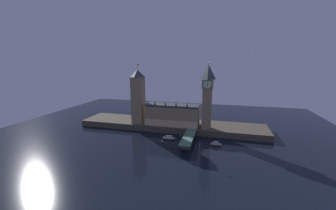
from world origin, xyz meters
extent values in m
plane|color=black|center=(0.00, 0.00, 0.00)|extent=(400.00, 400.00, 0.00)
cube|color=#4C4438|center=(0.00, 39.00, 3.47)|extent=(220.00, 42.00, 6.94)
cube|color=#8E7A56|center=(3.53, 30.63, 17.78)|extent=(60.96, 20.26, 21.68)
cube|color=#D5B989|center=(3.53, 20.38, 10.84)|extent=(60.96, 0.20, 7.81)
cube|color=#383D42|center=(3.53, 30.63, 29.82)|extent=(60.96, 18.64, 2.40)
cone|color=#383D42|center=(-14.76, 22.02, 33.41)|extent=(2.40, 2.40, 4.77)
cone|color=#383D42|center=(-2.57, 22.02, 33.41)|extent=(2.40, 2.40, 4.77)
cone|color=#383D42|center=(9.63, 22.02, 33.41)|extent=(2.40, 2.40, 4.77)
cone|color=#383D42|center=(21.82, 22.02, 33.41)|extent=(2.40, 2.40, 4.77)
cube|color=#8E7A56|center=(42.85, 26.36, 28.90)|extent=(9.73, 9.73, 43.91)
cube|color=#8E7A56|center=(42.85, 26.36, 55.80)|extent=(11.48, 11.48, 9.90)
cylinder|color=#B7E5B7|center=(42.85, 20.50, 55.80)|extent=(7.47, 0.25, 7.47)
cylinder|color=#B7E5B7|center=(42.85, 32.23, 55.80)|extent=(7.47, 0.25, 7.47)
cylinder|color=#B7E5B7|center=(48.71, 26.36, 55.80)|extent=(0.25, 7.47, 7.47)
cylinder|color=#B7E5B7|center=(36.98, 26.36, 55.80)|extent=(0.25, 7.47, 7.47)
cube|color=black|center=(42.85, 20.31, 56.36)|extent=(0.36, 0.10, 5.60)
pyramid|color=#383D42|center=(42.85, 26.36, 68.60)|extent=(11.48, 11.48, 15.69)
sphere|color=gold|center=(42.85, 26.36, 77.25)|extent=(1.60, 1.60, 1.60)
cube|color=#8E7A56|center=(-37.54, 28.12, 34.26)|extent=(13.23, 13.23, 54.65)
pyramid|color=#383D42|center=(-37.54, 28.12, 65.86)|extent=(13.50, 13.50, 8.54)
cylinder|color=#99999E|center=(-37.54, 28.12, 73.13)|extent=(0.24, 0.24, 6.00)
cube|color=red|center=(-36.44, 28.12, 75.23)|extent=(2.00, 0.08, 1.20)
cube|color=#4C7560|center=(28.11, -5.00, 6.41)|extent=(10.28, 46.00, 1.40)
cube|color=#4C4438|center=(28.11, -18.80, 2.85)|extent=(8.74, 3.20, 5.71)
cube|color=#4C4438|center=(28.11, -9.60, 2.85)|extent=(8.74, 3.20, 5.71)
cube|color=#4C4438|center=(28.11, -0.40, 2.85)|extent=(8.74, 3.20, 5.71)
cube|color=#4C4438|center=(28.11, 8.80, 2.85)|extent=(8.74, 3.20, 5.71)
cube|color=yellow|center=(25.84, -1.86, 7.63)|extent=(1.94, 4.57, 0.69)
cube|color=black|center=(25.84, -1.86, 8.20)|extent=(1.59, 2.06, 0.45)
cylinder|color=black|center=(24.92, -0.44, 7.43)|extent=(0.22, 0.64, 0.64)
cylinder|color=black|center=(26.77, -0.44, 7.43)|extent=(0.22, 0.64, 0.64)
cylinder|color=black|center=(24.92, -3.27, 7.43)|extent=(0.22, 0.64, 0.64)
cylinder|color=black|center=(26.77, -3.27, 7.43)|extent=(0.22, 0.64, 0.64)
cylinder|color=black|center=(32.63, -6.18, 7.54)|extent=(0.28, 0.28, 0.86)
cylinder|color=gray|center=(32.63, -6.18, 8.33)|extent=(0.38, 0.38, 0.72)
sphere|color=tan|center=(32.63, -6.18, 8.80)|extent=(0.23, 0.23, 0.23)
cylinder|color=#2D3333|center=(23.18, -19.72, 7.36)|extent=(0.56, 0.56, 0.50)
cylinder|color=#2D3333|center=(23.18, -19.72, 10.25)|extent=(0.18, 0.18, 5.28)
sphere|color=#F9E5A3|center=(23.18, -19.72, 13.44)|extent=(0.60, 0.60, 0.60)
sphere|color=#F9E5A3|center=(22.73, -19.72, 13.09)|extent=(0.44, 0.44, 0.44)
sphere|color=#F9E5A3|center=(23.63, -19.72, 13.09)|extent=(0.44, 0.44, 0.44)
cylinder|color=#2D3333|center=(23.18, 9.72, 7.36)|extent=(0.56, 0.56, 0.50)
cylinder|color=#2D3333|center=(23.18, 9.72, 10.59)|extent=(0.18, 0.18, 5.96)
sphere|color=#F9E5A3|center=(23.18, 9.72, 14.12)|extent=(0.60, 0.60, 0.60)
sphere|color=#F9E5A3|center=(22.73, 9.72, 13.77)|extent=(0.44, 0.44, 0.44)
sphere|color=#F9E5A3|center=(23.63, 9.72, 13.77)|extent=(0.44, 0.44, 0.44)
ellipsoid|color=#B2A893|center=(7.02, 1.45, 0.94)|extent=(13.89, 5.31, 1.87)
cube|color=tan|center=(7.02, 1.45, 1.79)|extent=(12.21, 4.30, 0.24)
cube|color=silver|center=(7.02, 1.45, 2.84)|extent=(6.28, 3.20, 1.87)
ellipsoid|color=#B2A893|center=(54.60, -2.92, 0.97)|extent=(11.04, 4.02, 1.94)
cube|color=tan|center=(54.60, -2.92, 1.85)|extent=(9.70, 3.24, 0.24)
cube|color=#B7B2A8|center=(54.60, -2.92, 2.94)|extent=(4.98, 2.45, 1.94)
camera|label=1|loc=(57.32, -193.96, 77.99)|focal=22.00mm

